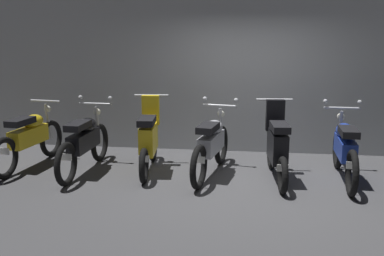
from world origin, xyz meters
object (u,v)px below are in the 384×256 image
Objects in this scene: motorbike_slot_1 at (84,142)px; motorbike_slot_4 at (277,146)px; motorbike_slot_5 at (345,148)px; motorbike_slot_0 at (30,137)px; motorbike_slot_3 at (211,144)px; motorbike_slot_2 at (149,139)px.

motorbike_slot_1 is 1.16× the size of motorbike_slot_4.
motorbike_slot_4 is 0.86× the size of motorbike_slot_5.
motorbike_slot_1 is at bearing -9.77° from motorbike_slot_0.
motorbike_slot_3 reaches higher than motorbike_slot_0.
motorbike_slot_0 is at bearing 178.62° from motorbike_slot_3.
motorbike_slot_5 is (2.00, 0.01, 0.00)m from motorbike_slot_3.
motorbike_slot_5 is at bearing -1.61° from motorbike_slot_2.
motorbike_slot_4 is (0.99, -0.09, 0.03)m from motorbike_slot_3.
motorbike_slot_4 reaches higher than motorbike_slot_1.
motorbike_slot_1 is 1.00× the size of motorbike_slot_5.
motorbike_slot_1 is at bearing -168.96° from motorbike_slot_2.
motorbike_slot_3 is at bearing -1.38° from motorbike_slot_0.
motorbike_slot_3 is at bearing -179.71° from motorbike_slot_5.
motorbike_slot_1 is 4.00m from motorbike_slot_5.
motorbike_slot_1 is 1.16× the size of motorbike_slot_2.
motorbike_slot_5 is at bearing 0.29° from motorbike_slot_3.
motorbike_slot_4 is 1.01m from motorbike_slot_5.
motorbike_slot_4 is (3.99, -0.16, 0.03)m from motorbike_slot_0.
motorbike_slot_5 reaches higher than motorbike_slot_0.
motorbike_slot_1 is 3.00m from motorbike_slot_4.
motorbike_slot_0 is at bearing -179.36° from motorbike_slot_2.
motorbike_slot_1 reaches higher than motorbike_slot_0.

